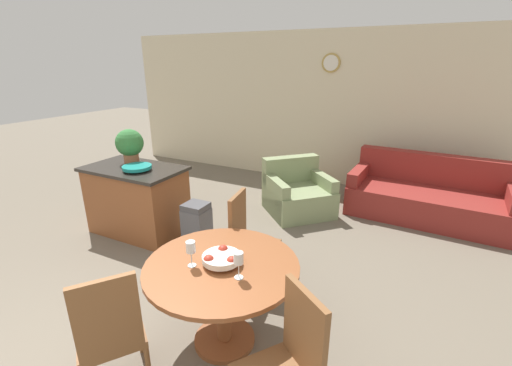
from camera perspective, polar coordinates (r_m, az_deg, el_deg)
The scene contains 14 objects.
wall_back at distance 6.49m, azimuth 9.57°, elevation 12.08°, with size 8.00×0.09×2.70m.
dining_table at distance 2.74m, azimuth -5.60°, elevation -16.18°, with size 1.17×1.17×0.73m.
dining_chair_near_left at distance 2.60m, azimuth -23.14°, elevation -21.62°, with size 0.59×0.59×0.97m.
dining_chair_near_right at distance 2.25m, azimuth 5.27°, elevation -27.62°, with size 0.59×0.59×0.97m.
dining_chair_far_side at distance 3.44m, azimuth -1.32°, elevation -9.10°, with size 0.48×0.48×0.97m.
fruit_bowl at distance 2.62m, azimuth -5.77°, elevation -12.32°, with size 0.29×0.29×0.10m.
wine_glass_left at distance 2.58m, azimuth -10.82°, elevation -10.61°, with size 0.07×0.07×0.20m.
wine_glass_right at distance 2.41m, azimuth -2.94°, elevation -12.57°, with size 0.07×0.07×0.20m.
kitchen_island at distance 4.76m, azimuth -19.16°, elevation -2.67°, with size 1.27×0.75×0.90m.
teal_bowl at distance 4.45m, azimuth -19.22°, elevation 2.49°, with size 0.35×0.35×0.06m.
potted_plant at distance 4.78m, azimuth -20.31°, elevation 6.07°, with size 0.36×0.36×0.45m.
trash_bin at distance 4.17m, azimuth -9.80°, elevation -7.30°, with size 0.28×0.27×0.61m.
couch at distance 5.59m, azimuth 26.66°, elevation -2.14°, with size 2.19×1.11×0.88m.
armchair at distance 5.20m, azimuth 6.94°, elevation -1.92°, with size 1.23×1.23×0.79m.
Camera 1 is at (1.92, -0.70, 2.16)m, focal length 24.00 mm.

